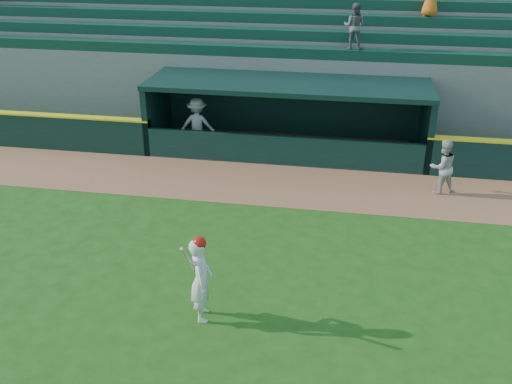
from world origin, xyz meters
TOP-DOWN VIEW (x-y plane):
  - ground at (0.00, 0.00)m, footprint 120.00×120.00m
  - warning_track at (0.00, 4.90)m, footprint 40.00×3.00m
  - dugout_player_front at (4.87, 5.21)m, footprint 0.98×0.89m
  - dugout_player_inside at (-3.04, 7.30)m, footprint 1.25×0.77m
  - dugout at (0.00, 8.00)m, footprint 9.40×2.80m
  - stands at (-0.02, 12.57)m, footprint 34.50×6.27m
  - batter_at_plate at (-0.52, -1.69)m, footprint 0.57×0.85m

SIDE VIEW (x-z plane):
  - ground at x=0.00m, z-range 0.00..0.00m
  - warning_track at x=0.00m, z-range 0.00..0.01m
  - dugout_player_front at x=4.87m, z-range 0.00..1.64m
  - batter_at_plate at x=-0.52m, z-range -0.01..1.87m
  - dugout_player_inside at x=-3.04m, z-range 0.00..1.87m
  - dugout at x=0.00m, z-range 0.13..2.59m
  - stands at x=-0.02m, z-range -1.35..6.13m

